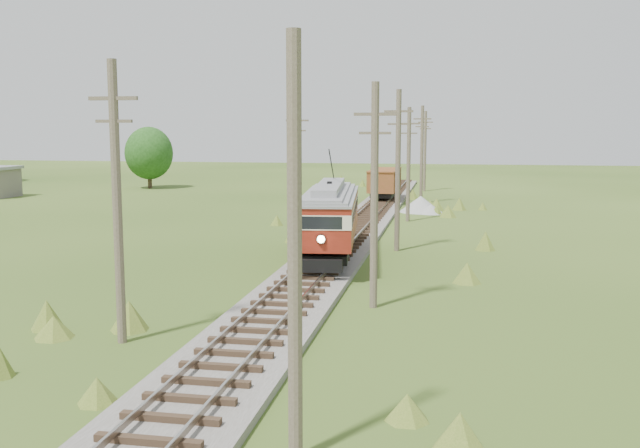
# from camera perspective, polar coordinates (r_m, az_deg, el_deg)

# --- Properties ---
(railbed_main) EXTENTS (3.60, 96.00, 0.57)m
(railbed_main) POSITION_cam_1_polar(r_m,az_deg,el_deg) (43.76, 2.28, -1.11)
(railbed_main) COLOR #605B54
(railbed_main) RESTS_ON ground
(streetcar) EXTENTS (3.89, 11.69, 5.29)m
(streetcar) POSITION_cam_1_polar(r_m,az_deg,el_deg) (36.72, 0.76, 0.82)
(streetcar) COLOR black
(streetcar) RESTS_ON ground
(gondola) EXTENTS (2.58, 7.61, 2.52)m
(gondola) POSITION_cam_1_polar(r_m,az_deg,el_deg) (66.76, 5.19, 3.40)
(gondola) COLOR black
(gondola) RESTS_ON ground
(gravel_pile) EXTENTS (3.67, 3.89, 1.34)m
(gravel_pile) POSITION_cam_1_polar(r_m,az_deg,el_deg) (59.10, 8.18, 1.53)
(gravel_pile) COLOR gray
(gravel_pile) RESTS_ON ground
(utility_pole_r_1) EXTENTS (0.30, 0.30, 8.80)m
(utility_pole_r_1) POSITION_cam_1_polar(r_m,az_deg,el_deg) (14.35, -2.04, -2.31)
(utility_pole_r_1) COLOR brown
(utility_pole_r_1) RESTS_ON ground
(utility_pole_r_2) EXTENTS (1.60, 0.30, 8.60)m
(utility_pole_r_2) POSITION_cam_1_polar(r_m,az_deg,el_deg) (27.06, 4.37, 2.44)
(utility_pole_r_2) COLOR brown
(utility_pole_r_2) RESTS_ON ground
(utility_pole_r_3) EXTENTS (1.60, 0.30, 9.00)m
(utility_pole_r_3) POSITION_cam_1_polar(r_m,az_deg,el_deg) (39.97, 6.25, 4.40)
(utility_pole_r_3) COLOR brown
(utility_pole_r_3) RESTS_ON ground
(utility_pole_r_4) EXTENTS (1.60, 0.30, 8.40)m
(utility_pole_r_4) POSITION_cam_1_polar(r_m,az_deg,el_deg) (52.95, 7.10, 4.86)
(utility_pole_r_4) COLOR brown
(utility_pole_r_4) RESTS_ON ground
(utility_pole_r_5) EXTENTS (1.60, 0.30, 8.90)m
(utility_pole_r_5) POSITION_cam_1_polar(r_m,az_deg,el_deg) (65.89, 8.14, 5.61)
(utility_pole_r_5) COLOR brown
(utility_pole_r_5) RESTS_ON ground
(utility_pole_r_6) EXTENTS (1.60, 0.30, 8.70)m
(utility_pole_r_6) POSITION_cam_1_polar(r_m,az_deg,el_deg) (78.89, 8.40, 5.86)
(utility_pole_r_6) COLOR brown
(utility_pole_r_6) RESTS_ON ground
(utility_pole_l_a) EXTENTS (1.60, 0.30, 9.00)m
(utility_pole_l_a) POSITION_cam_1_polar(r_m,az_deg,el_deg) (23.35, -15.94, 1.83)
(utility_pole_l_a) COLOR brown
(utility_pole_l_a) RESTS_ON ground
(utility_pole_l_b) EXTENTS (1.60, 0.30, 8.60)m
(utility_pole_l_b) POSITION_cam_1_polar(r_m,az_deg,el_deg) (50.01, -1.82, 4.87)
(utility_pole_l_b) COLOR brown
(utility_pole_l_b) RESTS_ON ground
(tree_mid_a) EXTENTS (5.46, 5.46, 7.03)m
(tree_mid_a) POSITION_cam_1_polar(r_m,az_deg,el_deg) (84.11, -13.52, 5.53)
(tree_mid_a) COLOR #38281C
(tree_mid_a) RESTS_ON ground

